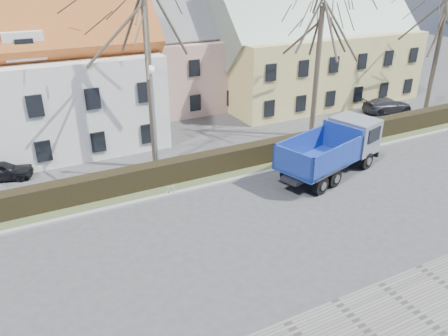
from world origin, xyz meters
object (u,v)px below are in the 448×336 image
streetlight (154,124)px  parked_car_b (387,105)px  parked_car_a (1,170)px  cart_frame (168,190)px  dump_truck (328,152)px

streetlight → parked_car_b: streetlight is taller
parked_car_a → parked_car_b: parked_car_b is taller
parked_car_a → parked_car_b: bearing=-77.2°
cart_frame → parked_car_b: parked_car_b is taller
cart_frame → parked_car_a: 10.12m
dump_truck → streetlight: (-8.99, 4.31, 1.84)m
parked_car_b → parked_car_a: bearing=99.9°
parked_car_b → dump_truck: bearing=132.1°
streetlight → dump_truck: bearing=-25.6°
streetlight → parked_car_b: bearing=7.9°
cart_frame → parked_car_b: (21.69, 5.27, 0.33)m
dump_truck → parked_car_a: 19.11m
parked_car_a → streetlight: bearing=-100.9°
cart_frame → parked_car_a: size_ratio=0.18×
dump_truck → parked_car_b: 14.44m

